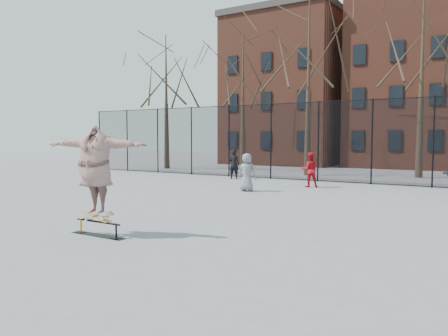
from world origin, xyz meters
The scene contains 10 objects.
ground centered at (0.00, 0.00, 0.00)m, with size 100.00×100.00×0.00m, color slate.
skate_rail centered at (-1.38, -1.21, 0.13)m, with size 1.53×0.23×0.34m.
skateboard centered at (-1.43, -1.21, 0.39)m, with size 0.84×0.20×0.10m, color #A36F41, non-canonical shape.
skater centered at (-1.43, -1.21, 1.42)m, with size 2.42×0.66×1.96m, color #453585.
bystander_grey centered at (-2.50, 7.68, 0.78)m, with size 0.76×0.49×1.56m, color slate.
bystander_black centered at (-5.68, 12.00, 0.78)m, with size 0.57×0.37×1.56m, color black.
bystander_red centered at (-0.85, 10.46, 0.77)m, with size 0.75×0.58×1.54m, color #B7101C.
fence centered at (-0.01, 13.00, 2.05)m, with size 34.03×0.07×4.00m.
tree_row centered at (-0.25, 17.15, 7.36)m, with size 33.66×7.46×10.67m.
rowhouses centered at (0.72, 26.00, 6.06)m, with size 29.00×7.00×13.00m.
Camera 1 is at (6.12, -7.90, 2.20)m, focal length 35.00 mm.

